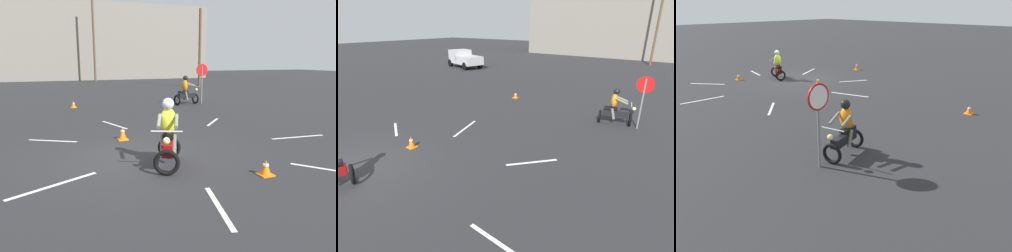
{
  "view_description": "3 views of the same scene",
  "coord_description": "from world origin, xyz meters",
  "views": [
    {
      "loc": [
        -2.1,
        -8.07,
        2.55
      ],
      "look_at": [
        0.59,
        -0.97,
        1.0
      ],
      "focal_mm": 35.0,
      "sensor_mm": 36.0,
      "label": 1
    },
    {
      "loc": [
        8.22,
        -2.94,
        4.31
      ],
      "look_at": [
        3.05,
        4.05,
        0.9
      ],
      "focal_mm": 28.0,
      "sensor_mm": 36.0,
      "label": 2
    },
    {
      "loc": [
        11.79,
        15.01,
        4.12
      ],
      "look_at": [
        5.51,
        9.06,
        0.9
      ],
      "focal_mm": 35.0,
      "sensor_mm": 36.0,
      "label": 3
    }
  ],
  "objects": [
    {
      "name": "stop_sign",
      "position": [
        6.49,
        9.1,
        1.63
      ],
      "size": [
        0.7,
        0.08,
        2.3
      ],
      "color": "slate",
      "rests_on": "ground"
    },
    {
      "name": "utility_pole_far",
      "position": [
        3.52,
        30.26,
        5.13
      ],
      "size": [
        0.24,
        0.24,
        10.26
      ],
      "primitive_type": "cylinder",
      "color": "brown",
      "rests_on": "ground"
    },
    {
      "name": "pickup_truck",
      "position": [
        -11.87,
        16.91,
        0.93
      ],
      "size": [
        4.49,
        2.96,
        1.73
      ],
      "rotation": [
        0.0,
        0.0,
        1.3
      ],
      "color": "black",
      "rests_on": "ground"
    },
    {
      "name": "traffic_cone_near_right",
      "position": [
        0.17,
        2.05,
        0.21
      ],
      "size": [
        0.32,
        0.32,
        0.43
      ],
      "color": "orange",
      "rests_on": "ground"
    },
    {
      "name": "lane_stripe_ne",
      "position": [
        4.36,
        3.73,
        0.0
      ],
      "size": [
        1.24,
        1.38,
        0.01
      ],
      "primitive_type": "cube",
      "rotation": [
        0.0,
        0.0,
        2.42
      ],
      "color": "silver",
      "rests_on": "ground"
    },
    {
      "name": "motorcycle_rider_background",
      "position": [
        5.48,
        9.05,
        0.73
      ],
      "size": [
        1.56,
        0.94,
        1.66
      ],
      "rotation": [
        0.0,
        0.0,
        4.94
      ],
      "color": "black",
      "rests_on": "ground"
    },
    {
      "name": "lane_stripe_n",
      "position": [
        0.41,
        4.59,
        0.0
      ],
      "size": [
        0.67,
        1.92,
        0.01
      ],
      "primitive_type": "cube",
      "rotation": [
        0.0,
        0.0,
        3.44
      ],
      "color": "silver",
      "rests_on": "ground"
    },
    {
      "name": "lane_stripe_e",
      "position": [
        5.74,
        0.35,
        0.0
      ],
      "size": [
        2.0,
        0.24,
        0.01
      ],
      "primitive_type": "cube",
      "rotation": [
        0.0,
        0.0,
        1.5
      ],
      "color": "silver",
      "rests_on": "ground"
    },
    {
      "name": "traffic_cone_near_left",
      "position": [
        -0.67,
        10.07,
        0.17
      ],
      "size": [
        0.32,
        0.32,
        0.35
      ],
      "color": "orange",
      "rests_on": "ground"
    },
    {
      "name": "ground_plane",
      "position": [
        0.0,
        0.0,
        0.0
      ],
      "size": [
        120.0,
        120.0,
        0.0
      ],
      "primitive_type": "plane",
      "color": "#28282B"
    },
    {
      "name": "lane_stripe_nw",
      "position": [
        -1.96,
        2.71,
        0.0
      ],
      "size": [
        1.47,
        0.91,
        0.01
      ],
      "primitive_type": "cube",
      "rotation": [
        0.0,
        0.0,
        4.19
      ],
      "color": "silver",
      "rests_on": "ground"
    },
    {
      "name": "building_backdrop",
      "position": [
        2.49,
        39.13,
        4.76
      ],
      "size": [
        33.87,
        10.82,
        9.52
      ],
      "primitive_type": "cube",
      "color": "gray",
      "rests_on": "ground"
    }
  ]
}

